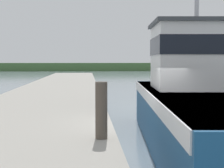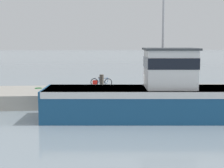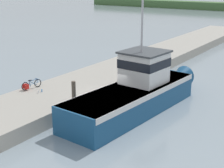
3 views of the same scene
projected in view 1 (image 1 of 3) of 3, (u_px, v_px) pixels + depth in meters
ground_plane at (148, 155)px, 9.86m from camera, size 320.00×320.00×0.00m
dock_pier at (19, 141)px, 9.56m from camera, size 5.24×80.00×0.95m
far_shoreline at (205, 67)px, 92.48m from camera, size 180.00×5.00×2.11m
fishing_boat_main at (198, 103)px, 10.87m from camera, size 4.10×13.50×9.77m
boat_blue_far at (199, 74)px, 46.21m from camera, size 7.97×3.97×2.42m
mooring_post at (101, 110)px, 7.73m from camera, size 0.27×0.27×1.29m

